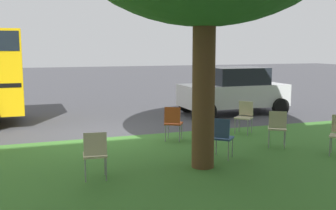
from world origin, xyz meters
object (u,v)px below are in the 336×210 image
Objects in this scene: chair_1 at (277,126)px; chair_5 at (245,115)px; chair_3 at (173,121)px; chair_4 at (95,152)px; chair_2 at (221,135)px; parked_car at (234,90)px.

chair_1 is 1.00× the size of chair_5.
chair_4 is at bearing 45.33° from chair_3.
chair_1 is 1.77m from chair_2.
chair_3 is 4.80m from parked_car.
chair_4 is at bearing 43.87° from parked_car.
chair_3 is 3.35m from chair_4.
parked_car is (-1.34, -3.03, 0.32)m from chair_5.
parked_car is at bearing -121.26° from chair_2.
chair_3 is (2.09, -1.43, 0.00)m from chair_1.
parked_car reaches higher than chair_1.
chair_4 is (2.35, 2.38, 0.00)m from chair_3.
chair_2 is at bearing 58.74° from parked_car.
chair_3 is 2.19m from chair_5.
chair_4 is at bearing 12.07° from chair_1.
chair_1 is 4.54m from chair_4.
chair_5 is at bearing -174.02° from chair_3.
parked_car reaches higher than chair_2.
chair_1 is at bearing -164.66° from chair_2.
chair_1 and chair_3 have the same top height.
chair_3 is at bearing 42.85° from parked_car.
chair_2 is 1.00× the size of chair_5.
chair_2 is at bearing 101.40° from chair_3.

